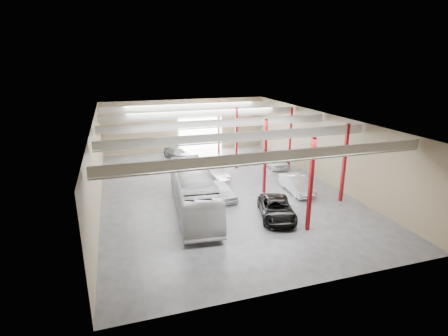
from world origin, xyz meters
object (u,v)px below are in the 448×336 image
black_sedan (277,209)px  car_row_c (177,154)px  car_row_b (214,172)px  coach_bus (193,191)px  car_right_far (274,160)px  car_right_near (297,184)px  car_row_a (222,191)px

black_sedan → car_row_c: bearing=119.0°
black_sedan → car_row_b: 10.64m
coach_bus → car_right_far: size_ratio=2.55×
black_sedan → car_row_b: (-2.26, 10.40, 0.00)m
coach_bus → car_right_near: (10.28, 1.15, -0.92)m
car_row_b → car_right_near: 8.79m
car_right_far → car_row_b: bearing=-162.3°
coach_bus → car_row_c: (1.51, 16.05, -1.04)m
car_row_c → car_right_far: bearing=-52.1°
car_row_b → car_right_far: bearing=3.1°
black_sedan → car_row_c: 19.93m
black_sedan → car_right_near: size_ratio=1.12×
car_right_near → black_sedan: bearing=-130.6°
black_sedan → car_row_c: black_sedan is taller
car_row_a → car_right_far: size_ratio=0.87×
car_row_c → car_row_b: bearing=-95.1°
car_row_a → car_right_far: bearing=33.9°
car_right_near → car_right_far: 8.33m
car_right_near → car_row_b: bearing=140.7°
black_sedan → car_row_a: size_ratio=1.30×
coach_bus → car_row_b: bearing=67.2°
car_row_a → car_row_c: size_ratio=0.89×
black_sedan → car_right_near: (4.27, 4.51, 0.04)m
coach_bus → car_row_c: bearing=89.9°
car_row_c → car_right_near: (8.77, -14.90, 0.11)m
black_sedan → car_right_near: 6.21m
coach_bus → car_right_near: coach_bus is taller
black_sedan → car_right_far: car_right_far is taller
car_row_b → car_right_far: 8.38m
car_row_c → car_right_near: size_ratio=0.97×
car_right_far → car_row_a: bearing=-137.7°
car_row_b → car_right_near: car_right_near is taller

